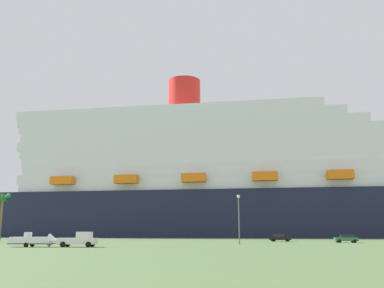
% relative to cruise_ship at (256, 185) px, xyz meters
% --- Properties ---
extents(ground_plane, '(600.00, 600.00, 0.00)m').
position_rel_cruise_ship_xyz_m(ground_plane, '(-20.06, -40.83, -18.47)').
color(ground_plane, '#567042').
extents(cruise_ship, '(238.42, 40.22, 67.00)m').
position_rel_cruise_ship_xyz_m(cruise_ship, '(0.00, 0.00, 0.00)').
color(cruise_ship, '#191E38').
rests_on(cruise_ship, ground_plane).
extents(pickup_truck, '(5.81, 2.86, 2.20)m').
position_rel_cruise_ship_xyz_m(pickup_truck, '(-23.37, -94.37, -17.43)').
color(pickup_truck, white).
rests_on(pickup_truck, ground_plane).
extents(small_boat_on_trailer, '(8.08, 2.89, 2.15)m').
position_rel_cruise_ship_xyz_m(small_boat_on_trailer, '(-29.73, -95.21, -17.51)').
color(small_boat_on_trailer, '#595960').
rests_on(small_boat_on_trailer, ground_plane).
extents(palm_tree, '(3.78, 3.52, 10.75)m').
position_rel_cruise_ship_xyz_m(palm_tree, '(-54.24, -68.64, -10.00)').
color(palm_tree, brown).
rests_on(palm_tree, ground_plane).
extents(street_lamp, '(0.56, 0.56, 8.65)m').
position_rel_cruise_ship_xyz_m(street_lamp, '(-1.03, -77.80, -12.90)').
color(street_lamp, slate).
rests_on(street_lamp, ground_plane).
extents(parked_car_black_coupe, '(4.96, 2.71, 1.58)m').
position_rel_cruise_ship_xyz_m(parked_car_black_coupe, '(6.47, -56.46, -17.64)').
color(parked_car_black_coupe, black).
rests_on(parked_car_black_coupe, ground_plane).
extents(parked_car_green_wagon, '(4.54, 2.21, 1.58)m').
position_rel_cruise_ship_xyz_m(parked_car_green_wagon, '(19.27, -63.82, -17.64)').
color(parked_car_green_wagon, '#2D723F').
rests_on(parked_car_green_wagon, ground_plane).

